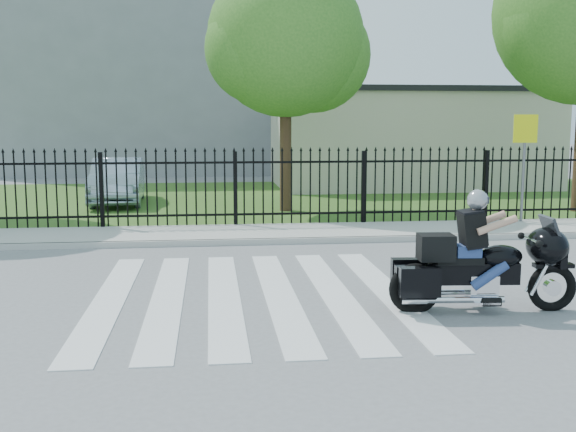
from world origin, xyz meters
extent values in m
plane|color=slate|center=(0.00, 0.00, 0.00)|extent=(120.00, 120.00, 0.00)
cube|color=#ADAAA3|center=(0.00, 5.00, 0.06)|extent=(40.00, 2.00, 0.12)
cube|color=#ADAAA3|center=(0.00, 4.00, 0.06)|extent=(40.00, 0.12, 0.12)
cube|color=#375E20|center=(0.00, 12.00, 0.01)|extent=(40.00, 12.00, 0.02)
cube|color=black|center=(0.00, 6.00, 0.35)|extent=(26.00, 0.04, 0.05)
cube|color=black|center=(0.00, 6.00, 1.55)|extent=(26.00, 0.04, 0.05)
cylinder|color=#382316|center=(1.50, 9.00, 2.08)|extent=(0.32, 0.32, 4.16)
sphere|color=#336D1F|center=(1.50, 9.00, 4.68)|extent=(4.20, 4.20, 4.20)
cube|color=beige|center=(7.00, 16.00, 1.75)|extent=(10.00, 6.00, 3.50)
cube|color=black|center=(7.00, 16.00, 3.60)|extent=(10.20, 6.20, 0.20)
cube|color=gray|center=(-3.00, 26.00, 6.00)|extent=(15.00, 10.00, 12.00)
torus|color=black|center=(3.88, -1.23, 0.31)|extent=(0.65, 0.17, 0.65)
torus|color=black|center=(2.07, -1.08, 0.31)|extent=(0.69, 0.20, 0.68)
cube|color=black|center=(2.81, -1.14, 0.51)|extent=(1.23, 0.32, 0.28)
ellipsoid|color=black|center=(3.18, -1.17, 0.73)|extent=(0.61, 0.42, 0.31)
cube|color=black|center=(2.63, -1.13, 0.69)|extent=(0.63, 0.35, 0.09)
cube|color=silver|center=(2.95, -1.15, 0.36)|extent=(0.40, 0.31, 0.28)
ellipsoid|color=black|center=(3.79, -1.22, 0.86)|extent=(0.56, 0.71, 0.51)
cube|color=black|center=(2.33, -1.10, 0.86)|extent=(0.48, 0.39, 0.34)
cube|color=navy|center=(2.74, -1.14, 0.80)|extent=(0.34, 0.31, 0.17)
sphere|color=#9D9EA4|center=(2.85, -1.14, 1.48)|extent=(0.27, 0.27, 0.27)
imported|color=#9AACC2|center=(-3.34, 11.26, 0.70)|extent=(1.67, 4.20, 1.36)
cylinder|color=slate|center=(6.78, 5.70, 1.32)|extent=(0.07, 0.07, 2.41)
cube|color=#DCDE0B|center=(6.78, 5.68, 2.31)|extent=(0.55, 0.15, 0.66)
camera|label=1|loc=(-0.57, -9.42, 2.48)|focal=42.00mm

